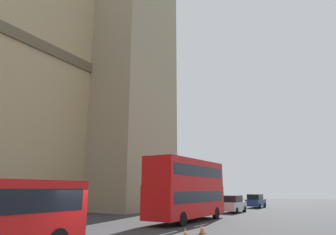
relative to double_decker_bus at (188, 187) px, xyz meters
name	(u,v)px	position (x,y,z in m)	size (l,w,h in m)	color
double_decker_bus	(188,187)	(0.00, 0.00, 0.00)	(9.79, 2.54, 4.90)	red
sedan_lead	(233,204)	(11.03, 0.03, -1.80)	(4.40, 1.86, 1.85)	#B7B7BC
sedan_trailing	(256,201)	(21.20, 0.20, -1.80)	(4.40, 1.86, 1.85)	navy
traffic_cone_west	(185,233)	(-7.63, -3.78, -2.43)	(0.36, 0.36, 0.58)	black
traffic_cone_middle	(202,229)	(-5.59, -3.81, -2.43)	(0.36, 0.36, 0.58)	black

